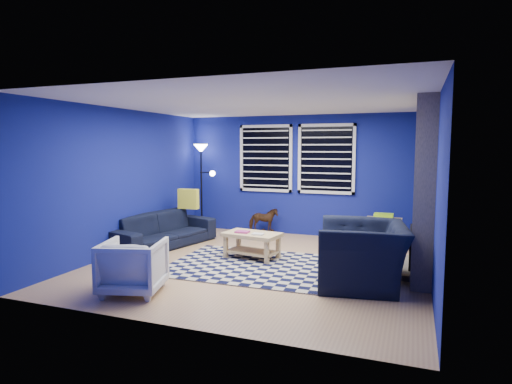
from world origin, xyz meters
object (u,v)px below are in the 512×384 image
(armchair_big, at_px, (363,254))
(coffee_table, at_px, (252,240))
(sofa, at_px, (162,230))
(armchair_bent, at_px, (133,266))
(floor_lamp, at_px, (202,160))
(tv, at_px, (427,172))
(rocking_horse, at_px, (263,220))
(cabinet, at_px, (383,232))

(armchair_big, distance_m, coffee_table, 2.00)
(sofa, height_order, coffee_table, sofa)
(armchair_bent, distance_m, floor_lamp, 4.28)
(tv, xyz_separation_m, armchair_bent, (-3.49, -3.78, -1.06))
(sofa, height_order, armchair_big, armchair_big)
(armchair_big, bearing_deg, rocking_horse, -147.21)
(rocking_horse, bearing_deg, floor_lamp, 65.16)
(rocking_horse, bearing_deg, sofa, 114.97)
(coffee_table, relative_size, floor_lamp, 0.52)
(sofa, xyz_separation_m, coffee_table, (1.87, -0.23, 0.00))
(sofa, bearing_deg, coffee_table, -83.39)
(sofa, xyz_separation_m, armchair_big, (3.73, -0.96, 0.11))
(tv, xyz_separation_m, sofa, (-4.55, -1.47, -1.09))
(rocking_horse, distance_m, cabinet, 2.45)
(armchair_big, height_order, cabinet, armchair_big)
(armchair_bent, relative_size, coffee_table, 0.76)
(armchair_bent, xyz_separation_m, coffee_table, (0.81, 2.07, -0.03))
(coffee_table, distance_m, cabinet, 2.55)
(rocking_horse, bearing_deg, armchair_big, -162.97)
(rocking_horse, height_order, floor_lamp, floor_lamp)
(tv, bearing_deg, rocking_horse, 176.74)
(armchair_big, distance_m, floor_lamp, 4.72)
(sofa, bearing_deg, tv, -58.32)
(armchair_big, distance_m, cabinet, 2.35)
(armchair_bent, relative_size, rocking_horse, 1.26)
(tv, bearing_deg, armchair_bent, -132.76)
(armchair_big, relative_size, rocking_horse, 2.15)
(sofa, height_order, floor_lamp, floor_lamp)
(cabinet, bearing_deg, sofa, -159.17)
(armchair_bent, bearing_deg, coffee_table, -127.44)
(sofa, height_order, cabinet, cabinet)
(tv, bearing_deg, coffee_table, -147.50)
(sofa, distance_m, coffee_table, 1.88)
(tv, relative_size, armchair_bent, 1.34)
(armchair_big, xyz_separation_m, coffee_table, (-1.87, 0.72, -0.10))
(tv, bearing_deg, armchair_big, -108.51)
(floor_lamp, bearing_deg, sofa, -89.01)
(tv, xyz_separation_m, coffee_table, (-2.68, -1.71, -1.09))
(armchair_bent, bearing_deg, armchair_big, -169.35)
(tv, relative_size, cabinet, 1.54)
(coffee_table, bearing_deg, floor_lamp, 135.09)
(tv, bearing_deg, cabinet, -172.63)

